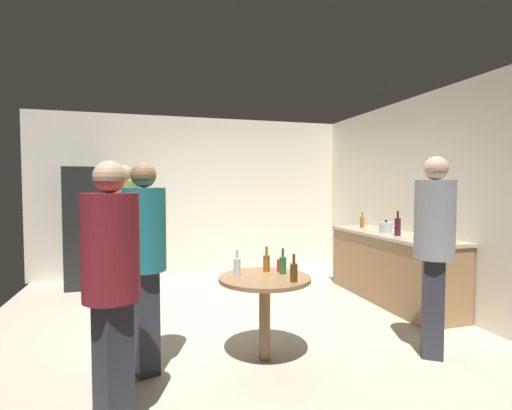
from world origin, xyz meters
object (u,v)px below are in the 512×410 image
(beer_bottle_green, at_px, (283,264))
(person_in_teal_shirt, at_px, (145,251))
(beer_bottle_clear, at_px, (237,266))
(refrigerator, at_px, (92,227))
(wine_bottle_on_counter, at_px, (398,226))
(beer_bottle_brown, at_px, (294,272))
(person_in_olive_shirt, at_px, (125,221))
(beer_bottle_on_counter, at_px, (362,222))
(kettle, at_px, (386,228))
(plastic_cup_red, at_px, (281,265))
(person_in_gray_shirt, at_px, (434,240))
(beer_bottle_amber, at_px, (266,262))
(person_in_maroon_shirt, at_px, (111,275))
(foreground_table, at_px, (265,289))

(beer_bottle_green, bearing_deg, person_in_teal_shirt, -179.02)
(beer_bottle_clear, bearing_deg, refrigerator, 117.47)
(wine_bottle_on_counter, xyz_separation_m, beer_bottle_green, (-1.85, -0.89, -0.20))
(beer_bottle_brown, distance_m, person_in_olive_shirt, 2.78)
(wine_bottle_on_counter, bearing_deg, beer_bottle_brown, -147.47)
(wine_bottle_on_counter, relative_size, beer_bottle_on_counter, 1.35)
(beer_bottle_brown, distance_m, beer_bottle_green, 0.30)
(person_in_olive_shirt, bearing_deg, person_in_teal_shirt, -25.29)
(person_in_teal_shirt, bearing_deg, beer_bottle_brown, -30.66)
(refrigerator, height_order, kettle, refrigerator)
(plastic_cup_red, distance_m, person_in_gray_shirt, 1.38)
(beer_bottle_amber, xyz_separation_m, person_in_olive_shirt, (-1.33, 1.95, 0.24))
(kettle, distance_m, beer_bottle_brown, 2.41)
(person_in_maroon_shirt, bearing_deg, wine_bottle_on_counter, -4.21)
(refrigerator, distance_m, beer_bottle_on_counter, 4.09)
(plastic_cup_red, xyz_separation_m, person_in_teal_shirt, (-1.21, -0.12, 0.21))
(beer_bottle_amber, distance_m, beer_bottle_green, 0.17)
(kettle, relative_size, person_in_teal_shirt, 0.14)
(beer_bottle_clear, xyz_separation_m, person_in_olive_shirt, (-1.03, 2.03, 0.24))
(beer_bottle_clear, bearing_deg, beer_bottle_green, -5.74)
(foreground_table, distance_m, person_in_gray_shirt, 1.56)
(beer_bottle_amber, xyz_separation_m, person_in_maroon_shirt, (-1.27, -0.86, 0.16))
(beer_bottle_on_counter, relative_size, beer_bottle_green, 1.00)
(person_in_olive_shirt, bearing_deg, beer_bottle_on_counter, 54.10)
(wine_bottle_on_counter, bearing_deg, person_in_gray_shirt, -114.05)
(beer_bottle_on_counter, height_order, person_in_olive_shirt, person_in_olive_shirt)
(beer_bottle_on_counter, distance_m, beer_bottle_brown, 2.92)
(beer_bottle_amber, height_order, person_in_gray_shirt, person_in_gray_shirt)
(wine_bottle_on_counter, distance_m, person_in_gray_shirt, 1.42)
(person_in_gray_shirt, bearing_deg, plastic_cup_red, 13.79)
(wine_bottle_on_counter, height_order, person_in_gray_shirt, person_in_gray_shirt)
(person_in_olive_shirt, bearing_deg, beer_bottle_green, 2.55)
(beer_bottle_green, bearing_deg, foreground_table, -162.39)
(kettle, xyz_separation_m, wine_bottle_on_counter, (-0.03, -0.28, 0.05))
(beer_bottle_green, bearing_deg, person_in_olive_shirt, 124.88)
(beer_bottle_on_counter, bearing_deg, beer_bottle_amber, -139.85)
(foreground_table, bearing_deg, person_in_maroon_shirt, -150.49)
(beer_bottle_on_counter, xyz_separation_m, beer_bottle_clear, (-2.35, -1.82, -0.17))
(beer_bottle_on_counter, relative_size, beer_bottle_amber, 1.00)
(person_in_olive_shirt, xyz_separation_m, person_in_teal_shirt, (0.26, -2.09, -0.06))
(refrigerator, height_order, beer_bottle_clear, refrigerator)
(beer_bottle_on_counter, bearing_deg, beer_bottle_brown, -132.16)
(foreground_table, height_order, person_in_olive_shirt, person_in_olive_shirt)
(beer_bottle_clear, relative_size, plastic_cup_red, 2.09)
(beer_bottle_amber, xyz_separation_m, beer_bottle_clear, (-0.30, -0.09, 0.00))
(refrigerator, distance_m, beer_bottle_brown, 3.87)
(beer_bottle_on_counter, distance_m, person_in_olive_shirt, 3.40)
(beer_bottle_amber, height_order, person_in_olive_shirt, person_in_olive_shirt)
(foreground_table, bearing_deg, person_in_gray_shirt, -13.16)
(beer_bottle_brown, bearing_deg, person_in_olive_shirt, 121.14)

